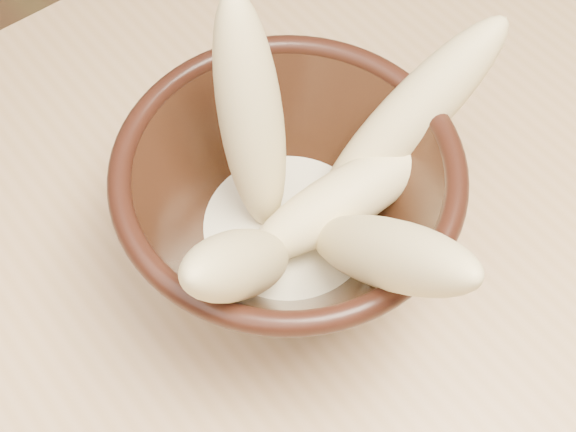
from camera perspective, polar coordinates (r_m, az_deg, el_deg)
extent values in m
cube|color=tan|center=(0.54, 12.99, -6.80)|extent=(1.20, 0.80, 0.04)
cylinder|color=tan|center=(1.23, 15.98, 11.61)|extent=(0.05, 0.05, 0.71)
cylinder|color=black|center=(0.52, 0.00, -2.75)|extent=(0.09, 0.09, 0.01)
cylinder|color=black|center=(0.50, 0.00, -1.62)|extent=(0.08, 0.08, 0.01)
torus|color=black|center=(0.44, 0.00, 3.31)|extent=(0.20, 0.20, 0.01)
cylinder|color=beige|center=(0.49, 0.00, -1.06)|extent=(0.11, 0.11, 0.02)
ellipsoid|color=#D9C280|center=(0.45, -2.65, 6.98)|extent=(0.07, 0.09, 0.15)
ellipsoid|color=#D9C280|center=(0.41, -3.41, -3.44)|extent=(0.12, 0.08, 0.14)
ellipsoid|color=#D9C280|center=(0.48, 8.61, 6.89)|extent=(0.14, 0.05, 0.13)
ellipsoid|color=#D9C280|center=(0.47, 3.96, 1.15)|extent=(0.13, 0.05, 0.05)
ellipsoid|color=#D9C280|center=(0.41, 6.81, -2.59)|extent=(0.05, 0.14, 0.15)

